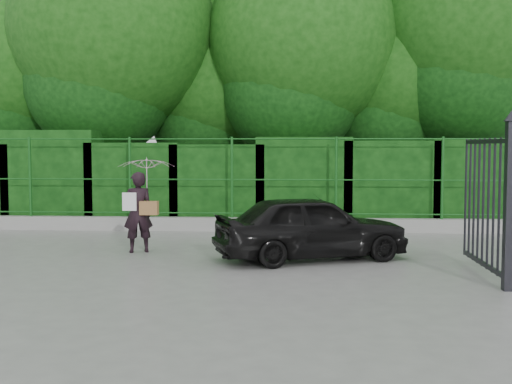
{
  "coord_description": "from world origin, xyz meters",
  "views": [
    {
      "loc": [
        1.85,
        -9.65,
        1.87
      ],
      "look_at": [
        1.14,
        1.3,
        1.1
      ],
      "focal_mm": 45.0,
      "sensor_mm": 36.0,
      "label": 1
    }
  ],
  "objects": [
    {
      "name": "car",
      "position": [
        2.08,
        0.97,
        0.55
      ],
      "size": [
        3.45,
        2.34,
        1.09
      ],
      "primitive_type": "imported",
      "rotation": [
        0.0,
        0.0,
        1.93
      ],
      "color": "black",
      "rests_on": "ground"
    },
    {
      "name": "gate",
      "position": [
        4.6,
        -0.72,
        1.19
      ],
      "size": [
        0.22,
        2.33,
        2.36
      ],
      "color": "black",
      "rests_on": "ground"
    },
    {
      "name": "trees",
      "position": [
        1.14,
        7.74,
        4.62
      ],
      "size": [
        17.1,
        6.15,
        8.08
      ],
      "color": "black",
      "rests_on": "ground"
    },
    {
      "name": "kerb",
      "position": [
        0.0,
        4.5,
        0.15
      ],
      "size": [
        14.0,
        0.25,
        0.3
      ],
      "primitive_type": "cube",
      "color": "#9E9E99",
      "rests_on": "ground"
    },
    {
      "name": "ground",
      "position": [
        0.0,
        0.0,
        0.0
      ],
      "size": [
        80.0,
        80.0,
        0.0
      ],
      "primitive_type": "plane",
      "color": "gray"
    },
    {
      "name": "hedge",
      "position": [
        -0.01,
        5.5,
        1.02
      ],
      "size": [
        14.2,
        1.2,
        2.27
      ],
      "color": "black",
      "rests_on": "ground"
    },
    {
      "name": "woman",
      "position": [
        -0.86,
        1.54,
        1.12
      ],
      "size": [
        0.98,
        1.0,
        1.7
      ],
      "color": "black",
      "rests_on": "ground"
    },
    {
      "name": "fence",
      "position": [
        0.22,
        4.5,
        1.2
      ],
      "size": [
        14.13,
        0.06,
        1.8
      ],
      "color": "#17551A",
      "rests_on": "kerb"
    }
  ]
}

